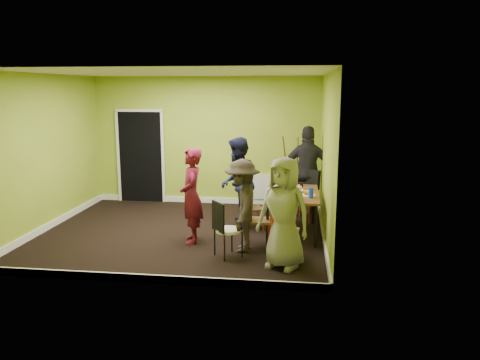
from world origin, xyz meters
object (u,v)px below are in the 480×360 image
Objects in this scene: chair_left_near at (254,215)px; person_front_end at (284,213)px; blue_bottle at (311,193)px; chair_back_end at (308,184)px; thermos at (287,186)px; easel at (297,175)px; orange_bottle at (291,188)px; person_standing at (191,196)px; person_left_near at (242,206)px; person_back_end at (308,172)px; dining_table at (293,196)px; person_left_far at (237,183)px; chair_left_far at (249,204)px; chair_bentwood at (225,226)px; chair_front_end at (284,227)px.

person_front_end is at bearing 26.41° from chair_left_near.
blue_bottle is 1.28m from person_front_end.
chair_back_end is 1.05m from thermos.
chair_left_near is 0.58× the size of easel.
person_standing reaches higher than orange_bottle.
chair_left_near is at bearing -121.89° from thermos.
person_left_near is 2.45m from person_back_end.
person_back_end is 2.84m from person_front_end.
person_left_far is at bearing 163.32° from dining_table.
chair_left_near is 0.95× the size of chair_back_end.
thermos is 0.13× the size of person_left_near.
thermos is 0.12× the size of person_left_far.
person_left_near is at bearing 55.77° from person_standing.
chair_left_far reaches higher than orange_bottle.
person_standing is 0.94m from person_left_near.
chair_left_far is at bearing 118.41° from person_standing.
blue_bottle is 0.10× the size of person_back_end.
person_left_far is (-1.30, -0.76, 0.15)m from chair_back_end.
orange_bottle is (0.96, 1.47, 0.31)m from chair_bentwood.
person_left_near reaches higher than chair_left_near.
blue_bottle is at bearing 39.64° from chair_left_far.
easel is 3.12m from person_front_end.
person_front_end is (-0.06, -1.75, 0.01)m from orange_bottle.
easel is at bearing 124.23° from chair_left_far.
thermos reaches higher than chair_front_end.
chair_back_end is 0.54× the size of person_back_end.
orange_bottle is at bearing -94.41° from easel.
person_left_far is at bearing 141.91° from chair_bentwood.
chair_front_end is (-0.39, -2.39, -0.16)m from chair_back_end.
dining_table is at bearing 53.42° from chair_left_far.
person_left_far reaches higher than easel.
chair_left_near is 2.38m from easel.
orange_bottle is 0.05× the size of person_standing.
chair_left_near is at bearing -130.08° from dining_table.
chair_left_near is 0.58× the size of person_standing.
chair_left_near is 0.63× the size of person_left_near.
thermos is at bearing 112.58° from person_front_end.
easel reaches higher than chair_left_near.
person_left_far is 0.92× the size of person_back_end.
person_left_near is (0.23, 0.33, 0.25)m from chair_bentwood.
person_left_far is at bearing 131.42° from person_standing.
person_front_end is at bearing -82.93° from chair_front_end.
thermos is 0.11m from orange_bottle.
chair_back_end is at bearing 148.53° from chair_left_near.
person_back_end is at bearing 77.08° from dining_table.
person_front_end is at bearing -93.03° from easel.
easel is 0.95× the size of person_left_far.
person_front_end reaches higher than dining_table.
person_standing is (-0.66, 0.65, 0.31)m from chair_bentwood.
dining_table is at bearing 93.74° from chair_front_end.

